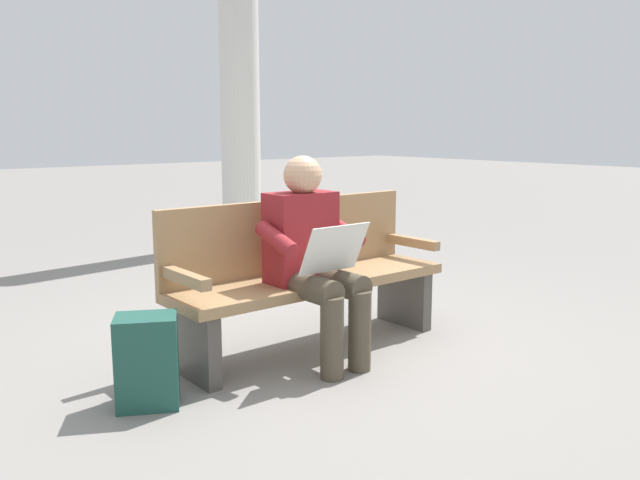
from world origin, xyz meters
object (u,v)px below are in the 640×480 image
Objects in this scene: person_seated at (313,254)px; support_pillar at (239,60)px; backpack at (147,361)px; bench_near at (305,273)px.

person_seated is 4.17m from support_pillar.
support_pillar is at bearing -128.36° from backpack.
bench_near is at bearing -169.20° from backpack.
backpack is at bearing 51.64° from support_pillar.
backpack is 4.81m from support_pillar.
bench_near is 1.53× the size of person_seated.
bench_near reaches higher than backpack.
support_pillar reaches higher than bench_near.
person_seated is 2.63× the size of backpack.
bench_near is 4.01× the size of backpack.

